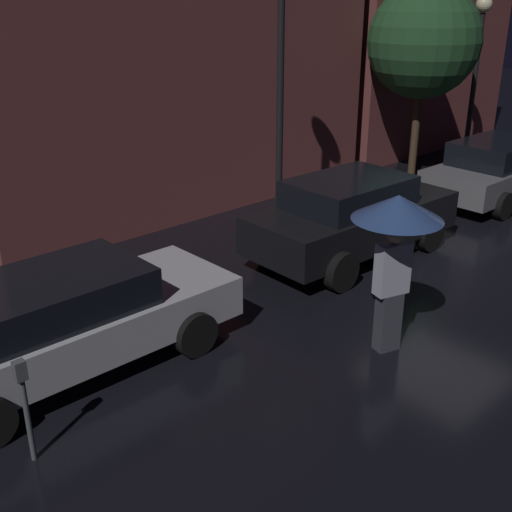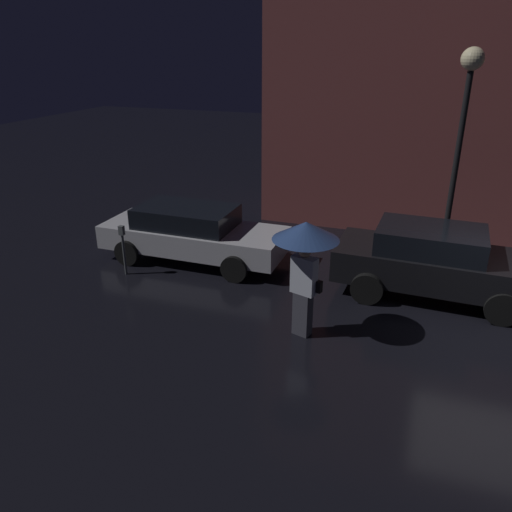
{
  "view_description": "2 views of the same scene",
  "coord_description": "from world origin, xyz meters",
  "px_view_note": "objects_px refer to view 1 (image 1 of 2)",
  "views": [
    {
      "loc": [
        -10.13,
        -5.59,
        4.69
      ],
      "look_at": [
        -4.8,
        0.17,
        1.4
      ],
      "focal_mm": 45.0,
      "sensor_mm": 36.0,
      "label": 1
    },
    {
      "loc": [
        -1.55,
        -9.09,
        5.08
      ],
      "look_at": [
        -4.75,
        -0.13,
        1.04
      ],
      "focal_mm": 35.0,
      "sensor_mm": 36.0,
      "label": 2
    }
  ],
  "objects_px": {
    "parked_car_grey": "(498,169)",
    "street_lamp_near": "(281,40)",
    "pedestrian_with_umbrella": "(396,228)",
    "parking_meter": "(25,400)",
    "parked_car_silver": "(63,321)",
    "parked_car_black": "(352,216)",
    "street_lamp_far": "(478,50)"
  },
  "relations": [
    {
      "from": "parked_car_black",
      "to": "parked_car_silver",
      "type": "bearing_deg",
      "value": -178.56
    },
    {
      "from": "street_lamp_near",
      "to": "pedestrian_with_umbrella",
      "type": "bearing_deg",
      "value": -117.9
    },
    {
      "from": "parked_car_silver",
      "to": "street_lamp_far",
      "type": "relative_size",
      "value": 1.03
    },
    {
      "from": "street_lamp_far",
      "to": "parked_car_silver",
      "type": "bearing_deg",
      "value": -171.0
    },
    {
      "from": "parked_car_black",
      "to": "street_lamp_far",
      "type": "relative_size",
      "value": 0.95
    },
    {
      "from": "parked_car_black",
      "to": "street_lamp_near",
      "type": "distance_m",
      "value": 3.66
    },
    {
      "from": "parked_car_grey",
      "to": "pedestrian_with_umbrella",
      "type": "xyz_separation_m",
      "value": [
        -7.58,
        -2.43,
        1.07
      ]
    },
    {
      "from": "street_lamp_near",
      "to": "street_lamp_far",
      "type": "distance_m",
      "value": 7.58
    },
    {
      "from": "parked_car_black",
      "to": "pedestrian_with_umbrella",
      "type": "xyz_separation_m",
      "value": [
        -2.24,
        -2.5,
        1.0
      ]
    },
    {
      "from": "pedestrian_with_umbrella",
      "to": "street_lamp_near",
      "type": "relative_size",
      "value": 0.45
    },
    {
      "from": "parked_car_silver",
      "to": "parking_meter",
      "type": "bearing_deg",
      "value": -129.67
    },
    {
      "from": "parked_car_silver",
      "to": "street_lamp_near",
      "type": "xyz_separation_m",
      "value": [
        6.0,
        2.1,
        3.04
      ]
    },
    {
      "from": "parked_car_grey",
      "to": "street_lamp_near",
      "type": "distance_m",
      "value": 6.35
    },
    {
      "from": "parked_car_silver",
      "to": "parked_car_black",
      "type": "relative_size",
      "value": 1.08
    },
    {
      "from": "parked_car_grey",
      "to": "street_lamp_near",
      "type": "xyz_separation_m",
      "value": [
        -5.13,
        2.21,
        3.03
      ]
    },
    {
      "from": "pedestrian_with_umbrella",
      "to": "parked_car_grey",
      "type": "bearing_deg",
      "value": -145.05
    },
    {
      "from": "pedestrian_with_umbrella",
      "to": "street_lamp_near",
      "type": "distance_m",
      "value": 5.6
    },
    {
      "from": "parked_car_silver",
      "to": "street_lamp_near",
      "type": "distance_m",
      "value": 7.04
    },
    {
      "from": "street_lamp_far",
      "to": "parking_meter",
      "type": "bearing_deg",
      "value": -166.58
    },
    {
      "from": "parked_car_grey",
      "to": "parking_meter",
      "type": "bearing_deg",
      "value": -173.43
    },
    {
      "from": "parked_car_silver",
      "to": "street_lamp_far",
      "type": "distance_m",
      "value": 13.93
    },
    {
      "from": "parked_car_black",
      "to": "street_lamp_near",
      "type": "bearing_deg",
      "value": 85.97
    },
    {
      "from": "parked_car_black",
      "to": "street_lamp_far",
      "type": "bearing_deg",
      "value": 17.47
    },
    {
      "from": "pedestrian_with_umbrella",
      "to": "parking_meter",
      "type": "distance_m",
      "value": 4.92
    },
    {
      "from": "street_lamp_near",
      "to": "parked_car_black",
      "type": "bearing_deg",
      "value": -95.83
    },
    {
      "from": "parked_car_grey",
      "to": "street_lamp_near",
      "type": "relative_size",
      "value": 0.85
    },
    {
      "from": "pedestrian_with_umbrella",
      "to": "street_lamp_far",
      "type": "height_order",
      "value": "street_lamp_far"
    },
    {
      "from": "parked_car_silver",
      "to": "parked_car_black",
      "type": "height_order",
      "value": "parked_car_black"
    },
    {
      "from": "parked_car_black",
      "to": "street_lamp_near",
      "type": "xyz_separation_m",
      "value": [
        0.22,
        2.14,
        2.96
      ]
    },
    {
      "from": "pedestrian_with_umbrella",
      "to": "parked_car_black",
      "type": "bearing_deg",
      "value": -114.69
    },
    {
      "from": "parked_car_silver",
      "to": "street_lamp_far",
      "type": "xyz_separation_m",
      "value": [
        13.55,
        2.15,
        2.41
      ]
    },
    {
      "from": "street_lamp_near",
      "to": "parking_meter",
      "type": "bearing_deg",
      "value": -154.06
    }
  ]
}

